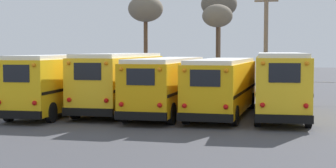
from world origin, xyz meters
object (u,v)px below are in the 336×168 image
object	(u,v)px
school_bus_3	(223,85)
school_bus_4	(280,82)
school_bus_0	(57,82)
school_bus_2	(168,83)
bare_tree_0	(146,10)
utility_pole	(266,40)
bare_tree_1	(219,5)
bare_tree_2	(217,17)
school_bus_1	(121,80)

from	to	relation	value
school_bus_3	school_bus_4	distance (m)	2.97
school_bus_0	school_bus_2	bearing A→B (deg)	10.35
school_bus_3	bare_tree_0	xyz separation A→B (m)	(-9.83, 19.53, 5.56)
school_bus_2	utility_pole	bearing A→B (deg)	71.22
school_bus_2	school_bus_4	size ratio (longest dim) A/B	1.01
school_bus_0	school_bus_3	distance (m)	8.98
bare_tree_1	bare_tree_2	xyz separation A→B (m)	(0.60, -5.29, -1.42)
bare_tree_0	school_bus_0	bearing A→B (deg)	-87.40
school_bus_3	bare_tree_1	size ratio (longest dim) A/B	1.10
school_bus_4	utility_pole	xyz separation A→B (m)	(-1.37, 12.99, 2.42)
school_bus_0	school_bus_3	world-z (taller)	school_bus_0
school_bus_3	school_bus_4	bearing A→B (deg)	3.53
school_bus_0	school_bus_4	world-z (taller)	school_bus_4
school_bus_3	bare_tree_1	world-z (taller)	bare_tree_1
school_bus_2	school_bus_1	bearing A→B (deg)	161.88
school_bus_3	bare_tree_2	world-z (taller)	bare_tree_2
school_bus_1	bare_tree_2	xyz separation A→B (m)	(3.23, 16.12, 4.52)
school_bus_0	bare_tree_1	world-z (taller)	bare_tree_1
school_bus_1	utility_pole	world-z (taller)	utility_pole
bare_tree_2	school_bus_2	bearing A→B (deg)	-90.90
utility_pole	bare_tree_0	size ratio (longest dim) A/B	0.96
school_bus_4	bare_tree_1	xyz separation A→B (m)	(-6.26, 21.99, 5.93)
utility_pole	bare_tree_1	distance (m)	10.82
utility_pole	school_bus_0	bearing A→B (deg)	-125.91
school_bus_0	school_bus_2	world-z (taller)	school_bus_0
school_bus_0	school_bus_1	distance (m)	3.60
utility_pole	bare_tree_0	bearing A→B (deg)	150.92
school_bus_4	school_bus_2	bearing A→B (deg)	-176.23
utility_pole	bare_tree_2	size ratio (longest dim) A/B	1.11
school_bus_0	utility_pole	bearing A→B (deg)	54.09
bare_tree_0	bare_tree_1	xyz separation A→B (m)	(6.54, 2.65, 0.54)
school_bus_2	school_bus_3	world-z (taller)	school_bus_2
school_bus_2	bare_tree_2	world-z (taller)	bare_tree_2
school_bus_2	school_bus_4	bearing A→B (deg)	3.77
bare_tree_1	bare_tree_2	distance (m)	5.51
school_bus_2	utility_pole	size ratio (longest dim) A/B	1.26
bare_tree_1	bare_tree_0	bearing A→B (deg)	-157.97
school_bus_3	bare_tree_2	bearing A→B (deg)	99.06
school_bus_4	bare_tree_2	bearing A→B (deg)	108.71
utility_pole	bare_tree_1	world-z (taller)	bare_tree_1
school_bus_4	bare_tree_0	xyz separation A→B (m)	(-12.79, 19.35, 5.39)
school_bus_1	school_bus_2	world-z (taller)	school_bus_1
utility_pole	bare_tree_0	distance (m)	13.40
school_bus_4	bare_tree_0	bearing A→B (deg)	123.48
school_bus_1	bare_tree_1	size ratio (longest dim) A/B	1.18
school_bus_0	bare_tree_0	world-z (taller)	bare_tree_0
bare_tree_0	school_bus_1	bearing A→B (deg)	-78.24
school_bus_1	bare_tree_2	size ratio (longest dim) A/B	1.47
school_bus_4	bare_tree_1	size ratio (longest dim) A/B	1.12
utility_pole	school_bus_2	bearing A→B (deg)	-108.78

